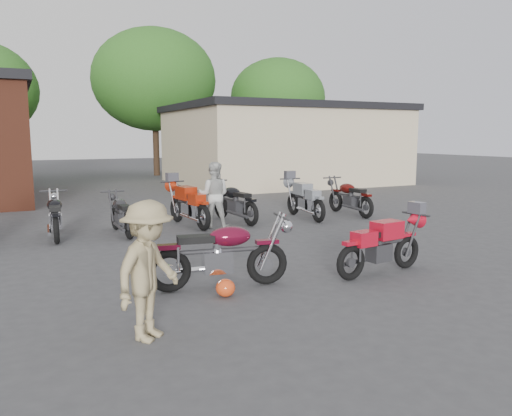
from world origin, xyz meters
name	(u,v)px	position (x,y,z in m)	size (l,w,h in m)	color
ground	(268,283)	(0.00, 0.00, 0.00)	(90.00, 90.00, 0.00)	#39393C
stucco_building	(282,147)	(8.50, 15.00, 1.75)	(10.00, 8.00, 3.50)	tan
tree_2	(155,99)	(4.00, 22.00, 4.40)	(7.04, 7.04, 8.80)	#224D14
tree_3	(277,112)	(12.00, 22.00, 3.80)	(6.08, 6.08, 7.60)	#224D14
vintage_motorcycle	(222,249)	(-0.75, 0.06, 0.60)	(2.08, 0.69, 1.21)	#530A1E
sportbike	(382,243)	(1.96, -0.36, 0.53)	(1.84, 0.61, 1.07)	red
helmet	(225,288)	(-0.87, -0.34, 0.13)	(0.28, 0.28, 0.26)	#DB4317
person_light	(214,195)	(0.97, 4.87, 0.83)	(0.81, 0.63, 1.66)	#B3B4AF
person_tan	(149,271)	(-2.22, -1.36, 0.80)	(1.03, 0.59, 1.60)	tan
row_bike_2	(55,213)	(-2.74, 5.25, 0.56)	(1.93, 0.64, 1.12)	black
row_bike_3	(121,212)	(-1.31, 5.01, 0.53)	(1.83, 0.60, 1.06)	black
row_bike_4	(188,203)	(0.46, 5.36, 0.61)	(2.09, 0.69, 1.21)	#B4290F
row_bike_5	(234,200)	(1.77, 5.41, 0.59)	(2.04, 0.67, 1.18)	black
row_bike_6	(305,197)	(3.78, 5.10, 0.59)	(2.04, 0.67, 1.18)	gray
row_bike_7	(349,195)	(5.29, 5.06, 0.58)	(2.00, 0.66, 1.16)	#490B09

